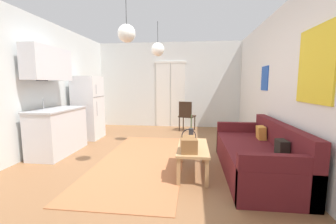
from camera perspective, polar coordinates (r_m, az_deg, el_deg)
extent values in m
cube|color=#8E603D|center=(3.69, -6.38, -15.20)|extent=(5.05, 7.78, 0.10)
cube|color=silver|center=(7.00, 0.18, 7.11)|extent=(4.65, 0.10, 2.66)
cube|color=white|center=(6.97, -1.28, 4.45)|extent=(0.45, 0.02, 2.02)
cube|color=white|center=(6.92, 2.60, 4.42)|extent=(0.45, 0.02, 2.02)
cube|color=white|center=(6.96, 0.67, 13.00)|extent=(1.00, 0.03, 0.06)
cube|color=white|center=(3.64, 31.02, 5.81)|extent=(0.10, 7.38, 2.66)
cube|color=yellow|center=(3.14, 34.28, 10.15)|extent=(0.02, 0.77, 0.91)
cube|color=blue|center=(4.82, 24.11, 8.09)|extent=(0.02, 0.37, 0.48)
cube|color=silver|center=(4.51, -36.28, 5.54)|extent=(0.10, 7.38, 2.66)
cube|color=black|center=(5.04, -30.32, 9.36)|extent=(0.02, 0.32, 0.40)
cube|color=#B26B42|center=(4.01, -6.83, -12.47)|extent=(1.45, 3.24, 0.01)
cube|color=#5B191E|center=(3.64, 21.62, -11.55)|extent=(0.90, 2.07, 0.43)
cube|color=#5B191E|center=(3.70, 27.40, -8.71)|extent=(0.15, 2.07, 0.78)
cube|color=#5B191E|center=(2.73, 27.22, -16.17)|extent=(0.90, 0.11, 0.62)
cube|color=#5B191E|center=(4.53, 18.47, -6.48)|extent=(0.90, 0.11, 0.62)
cube|color=black|center=(3.22, 27.79, -8.37)|extent=(0.13, 0.21, 0.21)
cube|color=gold|center=(4.02, 23.28, -5.04)|extent=(0.14, 0.22, 0.23)
cube|color=tan|center=(3.38, 6.57, -9.20)|extent=(0.46, 1.00, 0.04)
cube|color=tan|center=(3.02, 2.79, -15.45)|extent=(0.05, 0.05, 0.39)
cube|color=tan|center=(3.02, 10.21, -15.55)|extent=(0.05, 0.05, 0.39)
cube|color=tan|center=(3.88, 3.71, -10.20)|extent=(0.05, 0.05, 0.39)
cube|color=tan|center=(3.88, 9.35, -10.28)|extent=(0.05, 0.05, 0.39)
cylinder|color=#2D2D33|center=(3.50, 6.09, -6.24)|extent=(0.08, 0.08, 0.24)
cylinder|color=#477F42|center=(3.45, 6.14, -2.51)|extent=(0.01, 0.01, 0.22)
cube|color=brown|center=(3.09, 5.47, -8.51)|extent=(0.25, 0.34, 0.20)
torus|color=black|center=(3.06, 5.50, -6.36)|extent=(0.21, 0.01, 0.21)
cube|color=white|center=(5.76, -20.23, 1.06)|extent=(0.58, 0.64, 1.55)
cube|color=#4C4C51|center=(5.61, -17.67, 3.89)|extent=(0.01, 0.62, 0.01)
cylinder|color=#B7BABF|center=(5.44, -18.35, 5.73)|extent=(0.02, 0.02, 0.22)
cylinder|color=#B7BABF|center=(5.47, -18.16, 0.85)|extent=(0.02, 0.02, 0.34)
cube|color=silver|center=(4.79, -26.90, -4.70)|extent=(0.56, 1.20, 0.86)
cube|color=#B7BABF|center=(4.72, -27.21, 0.57)|extent=(0.59, 1.23, 0.03)
cube|color=#999BA0|center=(4.67, -27.65, -0.08)|extent=(0.36, 0.40, 0.10)
cylinder|color=#B7BABF|center=(4.78, -29.94, 1.86)|extent=(0.02, 0.02, 0.20)
cube|color=silver|center=(4.78, -29.05, 11.04)|extent=(0.32, 1.08, 0.62)
cylinder|color=black|center=(6.51, 7.04, -2.91)|extent=(0.03, 0.03, 0.42)
cylinder|color=black|center=(6.62, 4.06, -2.70)|extent=(0.03, 0.03, 0.42)
cylinder|color=black|center=(6.19, 6.13, -3.43)|extent=(0.03, 0.03, 0.42)
cylinder|color=black|center=(6.30, 3.01, -3.20)|extent=(0.03, 0.03, 0.42)
cube|color=black|center=(6.36, 5.08, -1.12)|extent=(0.52, 0.51, 0.04)
cube|color=black|center=(6.17, 4.56, 0.72)|extent=(0.37, 0.14, 0.43)
cylinder|color=black|center=(3.49, -10.99, 25.24)|extent=(0.01, 0.01, 0.44)
sphere|color=white|center=(3.40, -10.84, 19.62)|extent=(0.26, 0.26, 0.26)
cylinder|color=black|center=(4.84, -2.74, 20.28)|extent=(0.01, 0.01, 0.43)
sphere|color=white|center=(4.77, -2.71, 16.11)|extent=(0.28, 0.28, 0.28)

